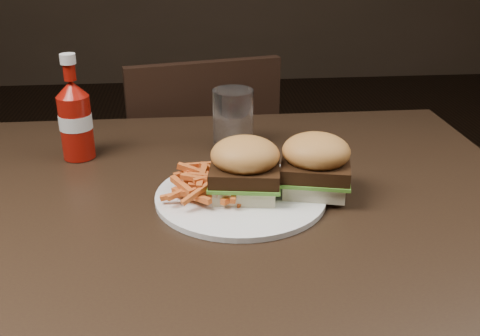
{
  "coord_description": "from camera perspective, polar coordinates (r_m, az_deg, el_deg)",
  "views": [
    {
      "loc": [
        0.04,
        -0.81,
        1.16
      ],
      "look_at": [
        0.11,
        -0.01,
        0.8
      ],
      "focal_mm": 42.0,
      "sensor_mm": 36.0,
      "label": 1
    }
  ],
  "objects": [
    {
      "name": "plate",
      "position": [
        0.89,
        0.06,
        -2.9
      ],
      "size": [
        0.27,
        0.27,
        0.01
      ],
      "primitive_type": "cylinder",
      "color": "white",
      "rests_on": "dining_table"
    },
    {
      "name": "dining_table",
      "position": [
        0.92,
        -7.2,
        -4.1
      ],
      "size": [
        1.2,
        0.8,
        0.04
      ],
      "primitive_type": "cube",
      "color": "black",
      "rests_on": "ground"
    },
    {
      "name": "fries_pile",
      "position": [
        0.88,
        -3.22,
        -1.36
      ],
      "size": [
        0.14,
        0.14,
        0.05
      ],
      "primitive_type": null,
      "rotation": [
        0.0,
        0.0,
        -0.25
      ],
      "color": "#CF5C31",
      "rests_on": "plate"
    },
    {
      "name": "tumbler",
      "position": [
        1.08,
        -0.72,
        4.81
      ],
      "size": [
        0.09,
        0.09,
        0.12
      ],
      "primitive_type": "cylinder",
      "rotation": [
        0.0,
        0.0,
        0.12
      ],
      "color": "white",
      "rests_on": "dining_table"
    },
    {
      "name": "ketchup_bottle",
      "position": [
        1.07,
        -16.29,
        4.0
      ],
      "size": [
        0.08,
        0.08,
        0.12
      ],
      "primitive_type": "cylinder",
      "rotation": [
        0.0,
        0.0,
        -0.36
      ],
      "color": "maroon",
      "rests_on": "dining_table"
    },
    {
      "name": "chair_far",
      "position": [
        1.64,
        -4.88,
        -2.41
      ],
      "size": [
        0.47,
        0.47,
        0.04
      ],
      "primitive_type": "cube",
      "rotation": [
        0.0,
        0.0,
        3.36
      ],
      "color": "black",
      "rests_on": "ground"
    },
    {
      "name": "sandwich_half_b",
      "position": [
        0.91,
        7.56,
        -1.6
      ],
      "size": [
        0.11,
        0.11,
        0.02
      ],
      "primitive_type": "cube",
      "rotation": [
        0.0,
        0.0,
        -0.24
      ],
      "color": "#F7EEC1",
      "rests_on": "plate"
    },
    {
      "name": "sandwich_half_a",
      "position": [
        0.88,
        0.51,
        -2.03
      ],
      "size": [
        0.11,
        0.1,
        0.02
      ],
      "primitive_type": "cube",
      "rotation": [
        0.0,
        0.0,
        -0.15
      ],
      "color": "#F7F1C4",
      "rests_on": "plate"
    }
  ]
}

